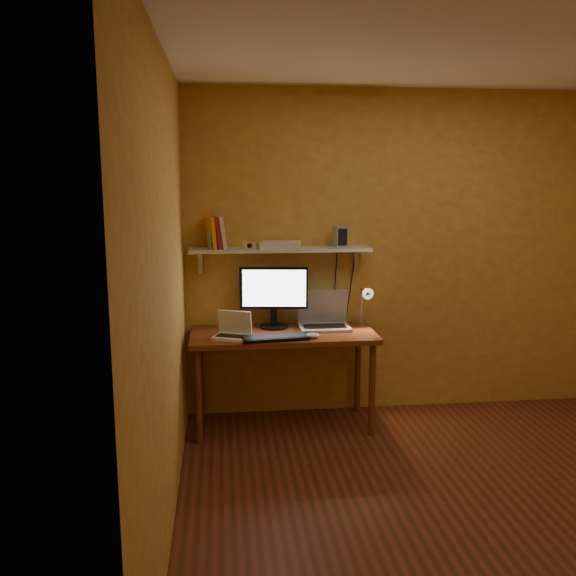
{
  "coord_description": "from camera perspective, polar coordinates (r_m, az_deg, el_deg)",
  "views": [
    {
      "loc": [
        -1.41,
        -3.19,
        1.9
      ],
      "look_at": [
        -0.92,
        1.18,
        1.11
      ],
      "focal_mm": 38.0,
      "sensor_mm": 36.0,
      "label": 1
    }
  ],
  "objects": [
    {
      "name": "router",
      "position": [
        4.7,
        -0.69,
        4.07
      ],
      "size": [
        0.34,
        0.25,
        0.05
      ],
      "primitive_type": "cube",
      "rotation": [
        0.0,
        0.0,
        -0.16
      ],
      "color": "silver",
      "rests_on": "wall_shelf"
    },
    {
      "name": "laptop",
      "position": [
        4.79,
        3.36,
        -2.81
      ],
      "size": [
        0.4,
        0.29,
        0.29
      ],
      "rotation": [
        0.0,
        0.0,
        -0.02
      ],
      "color": "#93959B",
      "rests_on": "desk"
    },
    {
      "name": "room",
      "position": [
        3.54,
        17.25,
        -0.08
      ],
      "size": [
        3.44,
        3.24,
        2.64
      ],
      "color": "maroon",
      "rests_on": "ground"
    },
    {
      "name": "speaker_right",
      "position": [
        4.77,
        4.92,
        4.83
      ],
      "size": [
        0.11,
        0.11,
        0.17
      ],
      "primitive_type": "cube",
      "rotation": [
        0.0,
        0.0,
        0.18
      ],
      "color": "#93959B",
      "rests_on": "wall_shelf"
    },
    {
      "name": "netbook",
      "position": [
        4.5,
        -5.16,
        -3.97
      ],
      "size": [
        0.31,
        0.27,
        0.2
      ],
      "rotation": [
        0.0,
        0.0,
        -0.39
      ],
      "color": "silver",
      "rests_on": "desk"
    },
    {
      "name": "books",
      "position": [
        4.68,
        -6.82,
        5.17
      ],
      "size": [
        0.17,
        0.18,
        0.25
      ],
      "color": "orange",
      "rests_on": "wall_shelf"
    },
    {
      "name": "keyboard",
      "position": [
        4.44,
        -1.23,
        -4.69
      ],
      "size": [
        0.5,
        0.22,
        0.03
      ],
      "primitive_type": "cube",
      "rotation": [
        0.0,
        0.0,
        0.13
      ],
      "color": "black",
      "rests_on": "desk"
    },
    {
      "name": "mouse",
      "position": [
        4.48,
        2.31,
        -4.47
      ],
      "size": [
        0.1,
        0.07,
        0.04
      ],
      "primitive_type": "ellipsoid",
      "rotation": [
        0.0,
        0.0,
        0.02
      ],
      "color": "silver",
      "rests_on": "desk"
    },
    {
      "name": "monitor",
      "position": [
        4.73,
        -1.34,
        -0.55
      ],
      "size": [
        0.53,
        0.25,
        0.48
      ],
      "rotation": [
        0.0,
        0.0,
        -0.12
      ],
      "color": "black",
      "rests_on": "desk"
    },
    {
      "name": "wall_shelf",
      "position": [
        4.71,
        -0.71,
        3.58
      ],
      "size": [
        1.4,
        0.25,
        0.21
      ],
      "color": "silver",
      "rests_on": "room"
    },
    {
      "name": "speaker_left",
      "position": [
        4.68,
        -6.9,
        4.67
      ],
      "size": [
        0.11,
        0.11,
        0.16
      ],
      "primitive_type": "cube",
      "rotation": [
        0.0,
        0.0,
        0.27
      ],
      "color": "#93959B",
      "rests_on": "wall_shelf"
    },
    {
      "name": "desk",
      "position": [
        4.66,
        -0.46,
        -5.21
      ],
      "size": [
        1.4,
        0.6,
        0.75
      ],
      "color": "brown",
      "rests_on": "ground"
    },
    {
      "name": "shelf_camera",
      "position": [
        4.61,
        -3.55,
        3.99
      ],
      "size": [
        0.1,
        0.06,
        0.06
      ],
      "color": "silver",
      "rests_on": "wall_shelf"
    },
    {
      "name": "desk_lamp",
      "position": [
        4.82,
        7.21,
        -1.17
      ],
      "size": [
        0.09,
        0.23,
        0.38
      ],
      "color": "silver",
      "rests_on": "desk"
    }
  ]
}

